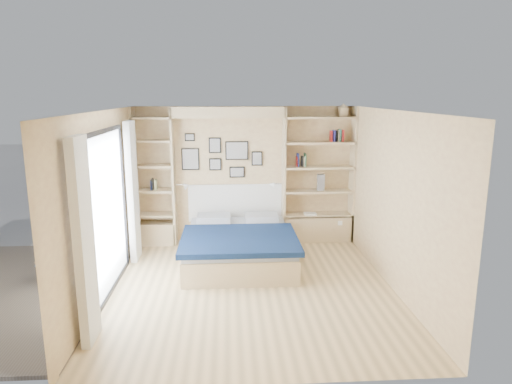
{
  "coord_description": "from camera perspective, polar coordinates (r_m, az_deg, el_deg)",
  "views": [
    {
      "loc": [
        -0.32,
        -6.1,
        2.72
      ],
      "look_at": [
        0.12,
        0.9,
        1.21
      ],
      "focal_mm": 32.0,
      "sensor_mm": 36.0,
      "label": 1
    }
  ],
  "objects": [
    {
      "name": "shelf_decor",
      "position": [
        8.36,
        6.54,
        5.08
      ],
      "size": [
        3.57,
        0.23,
        2.03
      ],
      "color": "#A51E1E",
      "rests_on": "ground"
    },
    {
      "name": "photo_gallery",
      "position": [
        8.4,
        -4.47,
        4.52
      ],
      "size": [
        1.48,
        0.02,
        0.82
      ],
      "color": "black",
      "rests_on": "ground"
    },
    {
      "name": "reading_lamps",
      "position": [
        8.26,
        -3.38,
        0.87
      ],
      "size": [
        1.92,
        0.12,
        0.15
      ],
      "color": "silver",
      "rests_on": "ground"
    },
    {
      "name": "ground",
      "position": [
        6.68,
        -0.54,
        -11.82
      ],
      "size": [
        4.5,
        4.5,
        0.0
      ],
      "primitive_type": "plane",
      "color": "#DFBC83",
      "rests_on": "ground"
    },
    {
      "name": "deck_chair",
      "position": [
        7.55,
        -22.96,
        -7.12
      ],
      "size": [
        0.54,
        0.78,
        0.74
      ],
      "rotation": [
        0.0,
        0.0,
        -0.14
      ],
      "color": "tan",
      "rests_on": "ground"
    },
    {
      "name": "bed",
      "position": [
        7.56,
        -2.16,
        -6.61
      ],
      "size": [
        1.81,
        2.3,
        1.07
      ],
      "color": "#D3B986",
      "rests_on": "ground"
    },
    {
      "name": "room_shell",
      "position": [
        7.79,
        -3.99,
        -0.0
      ],
      "size": [
        4.5,
        4.5,
        4.5
      ],
      "color": "#E3C689",
      "rests_on": "ground"
    }
  ]
}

